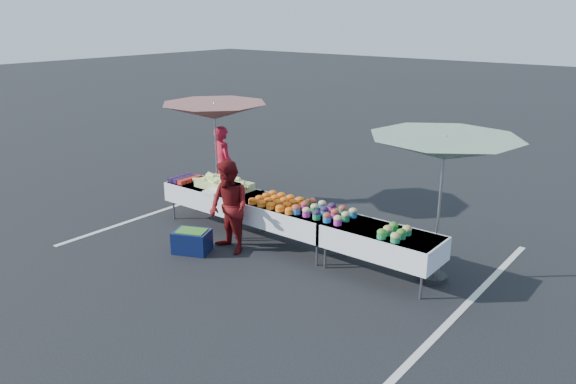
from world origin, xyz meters
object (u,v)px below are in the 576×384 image
Objects in this scene: customer at (229,208)px; umbrella_left at (215,112)px; umbrella_right at (444,149)px; storage_bin at (192,241)px; table_left at (213,195)px; vendor at (223,165)px; table_center at (288,215)px; table_right at (381,241)px.

customer is 0.55× the size of umbrella_left.
umbrella_right is (5.00, -0.40, 0.05)m from umbrella_left.
storage_bin is (-0.49, -0.41, -0.59)m from customer.
table_left is 1.29m from vendor.
storage_bin is at bearing -60.75° from table_left.
storage_bin is at bearing -128.84° from customer.
table_center is at bearing -170.91° from umbrella_right.
table_center is 1.18× the size of customer.
umbrella_left reaches higher than storage_bin.
table_left is at bearing 180.00° from table_center.
umbrella_right is at bearing -172.96° from vendor.
storage_bin is at bearing -158.45° from table_right.
table_right is 4.59m from umbrella_left.
vendor is at bearing 99.21° from storage_bin.
umbrella_left is (0.05, -0.22, 1.15)m from vendor.
vendor reaches higher than storage_bin.
vendor is (-2.55, 1.02, 0.25)m from table_center.
umbrella_left is at bearing 162.26° from table_center.
table_center is at bearing 59.97° from customer.
umbrella_left reaches higher than customer.
customer is 0.87m from storage_bin.
table_center is 1.12× the size of vendor.
table_left is 4.55m from umbrella_right.
table_left is 3.60m from table_right.
umbrella_left reaches higher than table_center.
table_left is at bearing 140.21° from vendor.
umbrella_left is (-2.50, 0.80, 1.40)m from table_center.
umbrella_right is (5.05, -0.62, 1.20)m from vendor.
vendor is at bearing 172.99° from umbrella_right.
umbrella_right is (0.70, 0.40, 1.45)m from table_right.
umbrella_left is at bearing 175.43° from umbrella_right.
table_center is 2.61× the size of storage_bin.
table_left is at bearing 180.00° from table_right.
customer is 2.69m from umbrella_left.
table_left is at bearing 95.85° from storage_bin.
vendor is (-4.35, 1.02, 0.25)m from table_right.
customer is 2.21× the size of storage_bin.
table_left and table_right have the same top height.
umbrella_left is at bearing 131.19° from table_left.
umbrella_right is 3.63× the size of storage_bin.
table_right is at bearing 0.00° from table_center.
umbrella_right reaches higher than table_center.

